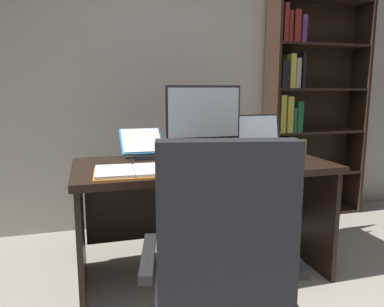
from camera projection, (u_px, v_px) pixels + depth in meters
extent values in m
cube|color=#B2ADA3|center=(187.00, 67.00, 3.19)|extent=(4.97, 0.12, 2.71)
cube|color=black|center=(203.00, 165.00, 2.25)|extent=(1.53, 0.73, 0.04)
cube|color=black|center=(81.00, 234.00, 2.11)|extent=(0.03, 0.67, 0.68)
cube|color=black|center=(305.00, 212.00, 2.51)|extent=(0.03, 0.67, 0.68)
cube|color=black|center=(188.00, 201.00, 2.63)|extent=(1.41, 0.03, 0.48)
cube|color=black|center=(271.00, 112.00, 3.24)|extent=(0.02, 0.26, 1.95)
cube|color=black|center=(358.00, 110.00, 3.49)|extent=(0.02, 0.26, 1.95)
cube|color=black|center=(308.00, 110.00, 3.48)|extent=(0.94, 0.01, 1.95)
cube|color=black|center=(310.00, 212.00, 3.53)|extent=(0.89, 0.24, 0.02)
cube|color=gray|center=(274.00, 202.00, 3.37)|extent=(0.03, 0.18, 0.25)
cube|color=maroon|center=(281.00, 199.00, 3.36)|extent=(0.05, 0.15, 0.31)
cube|color=navy|center=(286.00, 203.00, 3.40)|extent=(0.03, 0.18, 0.22)
cube|color=black|center=(313.00, 172.00, 3.46)|extent=(0.89, 0.24, 0.02)
cube|color=#512D66|center=(276.00, 157.00, 3.30)|extent=(0.03, 0.18, 0.32)
cube|color=olive|center=(281.00, 163.00, 3.32)|extent=(0.06, 0.19, 0.21)
cube|color=#195633|center=(286.00, 159.00, 3.32)|extent=(0.03, 0.17, 0.29)
cube|color=maroon|center=(292.00, 156.00, 3.33)|extent=(0.05, 0.17, 0.32)
cube|color=gold|center=(297.00, 156.00, 3.36)|extent=(0.05, 0.20, 0.33)
cube|color=black|center=(315.00, 132.00, 3.40)|extent=(0.89, 0.24, 0.02)
cube|color=gold|center=(278.00, 114.00, 3.24)|extent=(0.05, 0.19, 0.32)
cube|color=gold|center=(285.00, 114.00, 3.26)|extent=(0.06, 0.20, 0.31)
cube|color=#195633|center=(291.00, 120.00, 3.26)|extent=(0.03, 0.16, 0.21)
cube|color=#195633|center=(295.00, 117.00, 3.29)|extent=(0.05, 0.19, 0.27)
cube|color=black|center=(317.00, 89.00, 3.33)|extent=(0.89, 0.24, 0.02)
cube|color=black|center=(280.00, 75.00, 3.19)|extent=(0.06, 0.20, 0.22)
cube|color=gold|center=(289.00, 71.00, 3.19)|extent=(0.05, 0.17, 0.29)
cube|color=gray|center=(293.00, 73.00, 3.21)|extent=(0.04, 0.19, 0.25)
cube|color=black|center=(298.00, 71.00, 3.23)|extent=(0.03, 0.21, 0.30)
cube|color=black|center=(320.00, 45.00, 3.27)|extent=(0.89, 0.24, 0.02)
cube|color=maroon|center=(281.00, 24.00, 3.11)|extent=(0.04, 0.19, 0.30)
cube|color=maroon|center=(285.00, 28.00, 3.13)|extent=(0.03, 0.20, 0.24)
cube|color=maroon|center=(292.00, 27.00, 3.14)|extent=(0.06, 0.19, 0.26)
cube|color=#512D66|center=(300.00, 30.00, 3.15)|extent=(0.04, 0.17, 0.22)
cube|color=black|center=(323.00, 0.00, 3.20)|extent=(0.89, 0.24, 0.02)
cube|color=black|center=(218.00, 283.00, 1.50)|extent=(0.59, 0.58, 0.07)
cube|color=black|center=(227.00, 225.00, 1.24)|extent=(0.49, 0.20, 0.58)
cube|color=#232326|center=(148.00, 256.00, 1.46)|extent=(0.13, 0.39, 0.04)
cube|color=#232326|center=(287.00, 253.00, 1.49)|extent=(0.13, 0.39, 0.04)
cube|color=#232326|center=(203.00, 154.00, 2.49)|extent=(0.22, 0.16, 0.02)
cylinder|color=#232326|center=(204.00, 146.00, 2.48)|extent=(0.04, 0.04, 0.09)
cube|color=#232326|center=(203.00, 112.00, 2.45)|extent=(0.52, 0.02, 0.36)
cube|color=silver|center=(204.00, 113.00, 2.43)|extent=(0.49, 0.00, 0.33)
cube|color=#232326|center=(267.00, 151.00, 2.58)|extent=(0.34, 0.25, 0.02)
cube|color=#2D2D30|center=(269.00, 150.00, 2.56)|extent=(0.29, 0.14, 0.00)
cube|color=#232326|center=(258.00, 131.00, 2.70)|extent=(0.34, 0.05, 0.24)
cube|color=silver|center=(258.00, 131.00, 2.69)|extent=(0.31, 0.04, 0.21)
cube|color=#232326|center=(223.00, 164.00, 2.14)|extent=(0.42, 0.15, 0.02)
ellipsoid|color=#232326|center=(270.00, 160.00, 2.22)|extent=(0.06, 0.10, 0.04)
cube|color=#232326|center=(145.00, 158.00, 2.36)|extent=(0.14, 0.12, 0.01)
cube|color=#232326|center=(146.00, 157.00, 2.32)|extent=(0.25, 0.01, 0.01)
cube|color=#2D84C6|center=(142.00, 141.00, 2.45)|extent=(0.28, 0.22, 0.15)
cube|color=silver|center=(142.00, 140.00, 2.45)|extent=(0.26, 0.20, 0.13)
cube|color=orange|center=(114.00, 173.00, 1.93)|extent=(0.22, 0.32, 0.01)
cube|color=orange|center=(154.00, 171.00, 1.97)|extent=(0.22, 0.32, 0.01)
cube|color=silver|center=(114.00, 171.00, 1.93)|extent=(0.21, 0.31, 0.02)
cube|color=silver|center=(154.00, 169.00, 1.97)|extent=(0.21, 0.31, 0.02)
cylinder|color=#B7B7BC|center=(134.00, 171.00, 1.95)|extent=(0.03, 0.28, 0.02)
cube|color=silver|center=(172.00, 163.00, 2.20)|extent=(0.15, 0.21, 0.01)
cylinder|color=navy|center=(175.00, 161.00, 2.21)|extent=(0.14, 0.02, 0.01)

